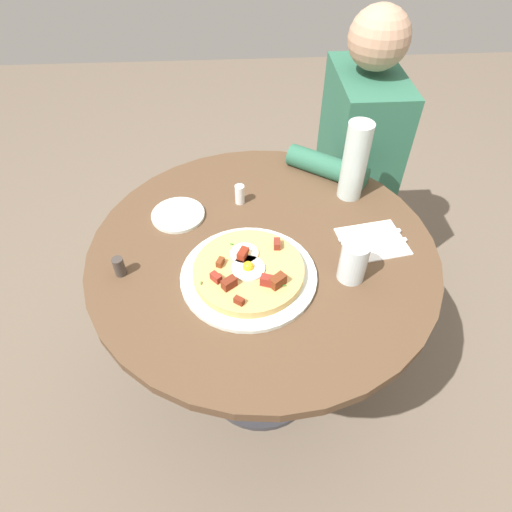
{
  "coord_description": "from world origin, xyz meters",
  "views": [
    {
      "loc": [
        -0.82,
        0.07,
        1.54
      ],
      "look_at": [
        -0.05,
        0.02,
        0.73
      ],
      "focal_mm": 30.65,
      "sensor_mm": 36.0,
      "label": 1
    }
  ],
  "objects_px": {
    "fork": "(370,235)",
    "knife": "(375,244)",
    "bread_plate": "(178,215)",
    "pepper_shaker": "(119,267)",
    "pizza_plate": "(249,275)",
    "water_glass": "(353,261)",
    "salt_shaker": "(240,194)",
    "person_seated": "(351,182)",
    "dining_table": "(262,287)",
    "water_bottle": "(355,161)",
    "breakfast_pizza": "(249,270)"
  },
  "relations": [
    {
      "from": "dining_table",
      "to": "person_seated",
      "type": "distance_m",
      "value": 0.66
    },
    {
      "from": "pizza_plate",
      "to": "breakfast_pizza",
      "type": "distance_m",
      "value": 0.02
    },
    {
      "from": "dining_table",
      "to": "breakfast_pizza",
      "type": "xyz_separation_m",
      "value": [
        -0.11,
        0.04,
        0.19
      ]
    },
    {
      "from": "breakfast_pizza",
      "to": "fork",
      "type": "bearing_deg",
      "value": -69.73
    },
    {
      "from": "person_seated",
      "to": "salt_shaker",
      "type": "bearing_deg",
      "value": 128.22
    },
    {
      "from": "salt_shaker",
      "to": "water_glass",
      "type": "bearing_deg",
      "value": -139.48
    },
    {
      "from": "person_seated",
      "to": "fork",
      "type": "xyz_separation_m",
      "value": [
        -0.52,
        0.09,
        0.21
      ]
    },
    {
      "from": "fork",
      "to": "salt_shaker",
      "type": "height_order",
      "value": "salt_shaker"
    },
    {
      "from": "bread_plate",
      "to": "water_glass",
      "type": "relative_size",
      "value": 1.36
    },
    {
      "from": "bread_plate",
      "to": "water_bottle",
      "type": "relative_size",
      "value": 0.64
    },
    {
      "from": "fork",
      "to": "knife",
      "type": "relative_size",
      "value": 1.0
    },
    {
      "from": "pizza_plate",
      "to": "bread_plate",
      "type": "xyz_separation_m",
      "value": [
        0.24,
        0.19,
        -0.0
      ]
    },
    {
      "from": "bread_plate",
      "to": "pepper_shaker",
      "type": "height_order",
      "value": "pepper_shaker"
    },
    {
      "from": "person_seated",
      "to": "water_glass",
      "type": "bearing_deg",
      "value": 164.94
    },
    {
      "from": "pizza_plate",
      "to": "knife",
      "type": "bearing_deg",
      "value": -75.53
    },
    {
      "from": "person_seated",
      "to": "pepper_shaker",
      "type": "distance_m",
      "value": 0.99
    },
    {
      "from": "pizza_plate",
      "to": "person_seated",
      "type": "bearing_deg",
      "value": -33.79
    },
    {
      "from": "fork",
      "to": "knife",
      "type": "bearing_deg",
      "value": 90.0
    },
    {
      "from": "pizza_plate",
      "to": "knife",
      "type": "distance_m",
      "value": 0.35
    },
    {
      "from": "dining_table",
      "to": "salt_shaker",
      "type": "height_order",
      "value": "salt_shaker"
    },
    {
      "from": "bread_plate",
      "to": "pepper_shaker",
      "type": "distance_m",
      "value": 0.25
    },
    {
      "from": "knife",
      "to": "water_glass",
      "type": "relative_size",
      "value": 1.62
    },
    {
      "from": "dining_table",
      "to": "water_glass",
      "type": "height_order",
      "value": "water_glass"
    },
    {
      "from": "person_seated",
      "to": "pepper_shaker",
      "type": "height_order",
      "value": "person_seated"
    },
    {
      "from": "water_glass",
      "to": "salt_shaker",
      "type": "bearing_deg",
      "value": 40.52
    },
    {
      "from": "pizza_plate",
      "to": "pepper_shaker",
      "type": "bearing_deg",
      "value": 84.38
    },
    {
      "from": "dining_table",
      "to": "fork",
      "type": "relative_size",
      "value": 5.18
    },
    {
      "from": "bread_plate",
      "to": "salt_shaker",
      "type": "height_order",
      "value": "salt_shaker"
    },
    {
      "from": "bread_plate",
      "to": "fork",
      "type": "bearing_deg",
      "value": -102.8
    },
    {
      "from": "dining_table",
      "to": "pizza_plate",
      "type": "bearing_deg",
      "value": 157.6
    },
    {
      "from": "pizza_plate",
      "to": "water_glass",
      "type": "xyz_separation_m",
      "value": [
        -0.01,
        -0.25,
        0.05
      ]
    },
    {
      "from": "pizza_plate",
      "to": "bread_plate",
      "type": "relative_size",
      "value": 2.24
    },
    {
      "from": "pizza_plate",
      "to": "knife",
      "type": "xyz_separation_m",
      "value": [
        0.09,
        -0.34,
        0.0
      ]
    },
    {
      "from": "knife",
      "to": "water_bottle",
      "type": "bearing_deg",
      "value": -93.12
    },
    {
      "from": "person_seated",
      "to": "water_bottle",
      "type": "height_order",
      "value": "person_seated"
    },
    {
      "from": "pizza_plate",
      "to": "water_glass",
      "type": "distance_m",
      "value": 0.26
    },
    {
      "from": "breakfast_pizza",
      "to": "water_bottle",
      "type": "distance_m",
      "value": 0.46
    },
    {
      "from": "knife",
      "to": "salt_shaker",
      "type": "relative_size",
      "value": 3.04
    },
    {
      "from": "pizza_plate",
      "to": "bread_plate",
      "type": "distance_m",
      "value": 0.31
    },
    {
      "from": "bread_plate",
      "to": "breakfast_pizza",
      "type": "bearing_deg",
      "value": -142.09
    },
    {
      "from": "knife",
      "to": "pepper_shaker",
      "type": "bearing_deg",
      "value": -4.42
    },
    {
      "from": "salt_shaker",
      "to": "bread_plate",
      "type": "bearing_deg",
      "value": 106.03
    },
    {
      "from": "dining_table",
      "to": "salt_shaker",
      "type": "bearing_deg",
      "value": 15.8
    },
    {
      "from": "dining_table",
      "to": "person_seated",
      "type": "height_order",
      "value": "person_seated"
    },
    {
      "from": "bread_plate",
      "to": "fork",
      "type": "relative_size",
      "value": 0.84
    },
    {
      "from": "person_seated",
      "to": "water_bottle",
      "type": "bearing_deg",
      "value": 161.42
    },
    {
      "from": "dining_table",
      "to": "breakfast_pizza",
      "type": "distance_m",
      "value": 0.22
    },
    {
      "from": "dining_table",
      "to": "knife",
      "type": "bearing_deg",
      "value": -93.1
    },
    {
      "from": "water_glass",
      "to": "person_seated",
      "type": "bearing_deg",
      "value": -15.06
    },
    {
      "from": "breakfast_pizza",
      "to": "water_glass",
      "type": "relative_size",
      "value": 2.47
    }
  ]
}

